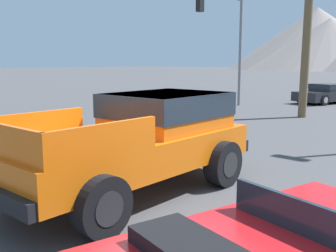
% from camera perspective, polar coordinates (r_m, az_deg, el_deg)
% --- Properties ---
extents(ground_plane, '(320.00, 320.00, 0.00)m').
position_cam_1_polar(ground_plane, '(7.44, -2.56, -9.76)').
color(ground_plane, '#424244').
extents(orange_pickup_truck, '(2.44, 5.25, 1.82)m').
position_cam_1_polar(orange_pickup_truck, '(7.40, -3.46, -1.49)').
color(orange_pickup_truck, orange).
rests_on(orange_pickup_truck, ground_plane).
extents(parked_car_dark, '(2.88, 4.59, 1.15)m').
position_cam_1_polar(parked_car_dark, '(25.41, 22.16, 4.43)').
color(parked_car_dark, '#232328').
rests_on(parked_car_dark, ground_plane).
extents(traffic_light_main, '(0.38, 4.28, 6.01)m').
position_cam_1_polar(traffic_light_main, '(21.36, 8.18, 13.99)').
color(traffic_light_main, slate).
rests_on(traffic_light_main, ground_plane).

